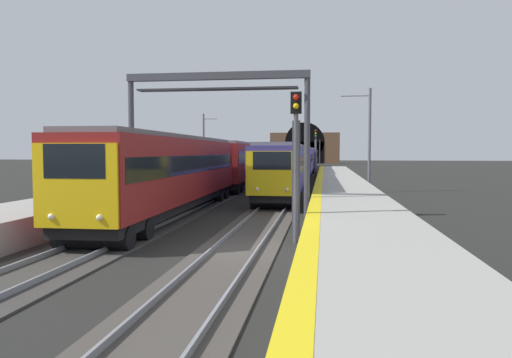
# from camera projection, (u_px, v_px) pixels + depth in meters

# --- Properties ---
(ground_plane) EXTENTS (320.00, 320.00, 0.00)m
(ground_plane) POSITION_uv_depth(u_px,v_px,m) (237.00, 251.00, 15.48)
(ground_plane) COLOR black
(platform_right) EXTENTS (112.00, 3.73, 1.04)m
(platform_right) POSITION_uv_depth(u_px,v_px,m) (365.00, 239.00, 14.89)
(platform_right) COLOR #9E9B93
(platform_right) RESTS_ON ground_plane
(platform_right_edge_strip) EXTENTS (112.00, 0.50, 0.01)m
(platform_right_edge_strip) POSITION_uv_depth(u_px,v_px,m) (312.00, 221.00, 15.08)
(platform_right_edge_strip) COLOR yellow
(platform_right_edge_strip) RESTS_ON platform_right
(track_main_line) EXTENTS (160.00, 2.63, 0.21)m
(track_main_line) POSITION_uv_depth(u_px,v_px,m) (237.00, 250.00, 15.48)
(track_main_line) COLOR #423D38
(track_main_line) RESTS_ON ground_plane
(track_adjacent_line) EXTENTS (160.00, 2.96, 0.21)m
(track_adjacent_line) POSITION_uv_depth(u_px,v_px,m) (97.00, 246.00, 16.15)
(track_adjacent_line) COLOR #383533
(track_adjacent_line) RESTS_ON ground_plane
(train_main_approaching) EXTENTS (83.26, 3.05, 3.73)m
(train_main_approaching) POSITION_uv_depth(u_px,v_px,m) (304.00, 159.00, 65.93)
(train_main_approaching) COLOR navy
(train_main_approaching) RESTS_ON ground_plane
(train_adjacent_platform) EXTENTS (38.98, 3.11, 4.00)m
(train_adjacent_platform) POSITION_uv_depth(u_px,v_px,m) (216.00, 165.00, 33.72)
(train_adjacent_platform) COLOR maroon
(train_adjacent_platform) RESTS_ON ground_plane
(railway_signal_near) EXTENTS (0.39, 0.38, 5.28)m
(railway_signal_near) POSITION_uv_depth(u_px,v_px,m) (296.00, 155.00, 16.74)
(railway_signal_near) COLOR #4C4C54
(railway_signal_near) RESTS_ON ground_plane
(railway_signal_mid) EXTENTS (0.39, 0.38, 5.84)m
(railway_signal_mid) POSITION_uv_depth(u_px,v_px,m) (316.00, 149.00, 56.40)
(railway_signal_mid) COLOR #4C4C54
(railway_signal_mid) RESTS_ON ground_plane
(railway_signal_far) EXTENTS (0.39, 0.38, 6.05)m
(railway_signal_far) POSITION_uv_depth(u_px,v_px,m) (320.00, 150.00, 110.75)
(railway_signal_far) COLOR #38383D
(railway_signal_far) RESTS_ON ground_plane
(overhead_signal_gantry) EXTENTS (0.70, 8.99, 7.03)m
(overhead_signal_gantry) POSITION_uv_depth(u_px,v_px,m) (217.00, 108.00, 23.20)
(overhead_signal_gantry) COLOR #3F3F47
(overhead_signal_gantry) RESTS_ON ground_plane
(tunnel_portal) EXTENTS (2.19, 18.57, 10.97)m
(tunnel_portal) POSITION_uv_depth(u_px,v_px,m) (305.00, 148.00, 129.17)
(tunnel_portal) COLOR brown
(tunnel_portal) RESTS_ON ground_plane
(catenary_mast_near) EXTENTS (0.22, 2.34, 8.17)m
(catenary_mast_near) POSITION_uv_depth(u_px,v_px,m) (369.00, 139.00, 37.66)
(catenary_mast_near) COLOR #595B60
(catenary_mast_near) RESTS_ON ground_plane
(catenary_mast_far) EXTENTS (0.22, 1.71, 7.57)m
(catenary_mast_far) POSITION_uv_depth(u_px,v_px,m) (204.00, 146.00, 55.67)
(catenary_mast_far) COLOR #595B60
(catenary_mast_far) RESTS_ON ground_plane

